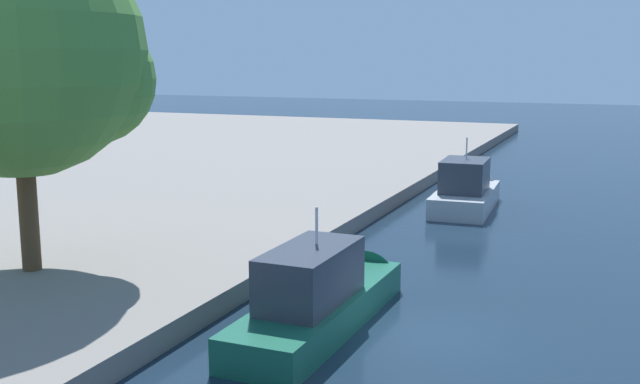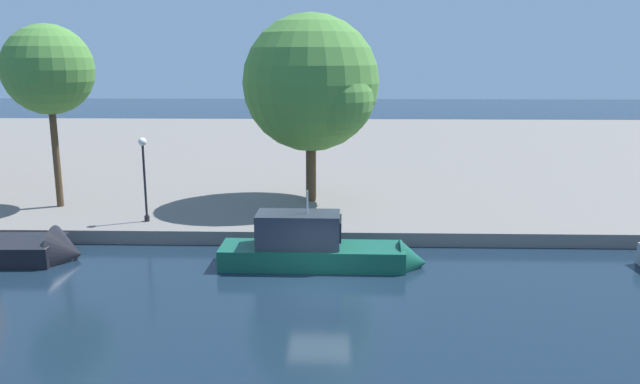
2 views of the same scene
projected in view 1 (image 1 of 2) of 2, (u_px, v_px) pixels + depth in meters
ground_plane at (429, 337)px, 20.29m from camera, size 220.00×220.00×0.00m
motor_yacht_1 at (326, 301)px, 21.36m from camera, size 9.19×2.30×4.29m
motor_yacht_2 at (467, 193)px, 37.78m from camera, size 7.86×2.97×4.52m
tree_2 at (23, 48)px, 23.33m from camera, size 7.88×7.93×10.91m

